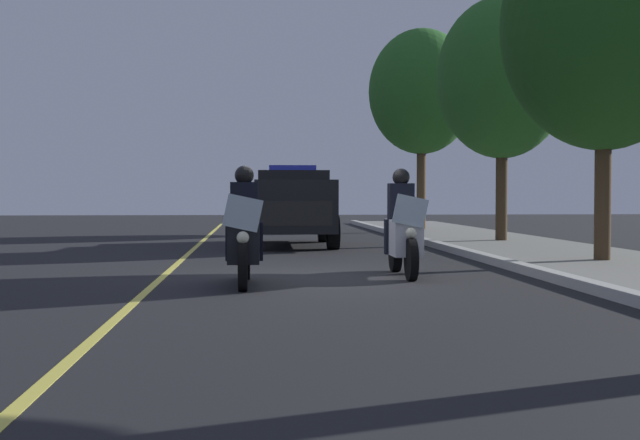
{
  "coord_description": "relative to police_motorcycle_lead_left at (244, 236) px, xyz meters",
  "views": [
    {
      "loc": [
        12.76,
        -1.03,
        1.29
      ],
      "look_at": [
        -0.0,
        0.0,
        0.9
      ],
      "focal_mm": 45.91,
      "sensor_mm": 36.0,
      "label": 1
    }
  ],
  "objects": [
    {
      "name": "lane_stripe_center",
      "position": [
        -1.01,
        -1.3,
        -0.7
      ],
      "size": [
        48.0,
        0.12,
        0.01
      ],
      "primitive_type": "cube",
      "color": "#E0D14C",
      "rests_on": "ground"
    },
    {
      "name": "tree_behind_suv",
      "position": [
        -16.45,
        5.97,
        4.18
      ],
      "size": [
        3.68,
        3.68,
        6.97
      ],
      "color": "#4C3823",
      "rests_on": "sidewalk_strip"
    },
    {
      "name": "police_motorcycle_lead_right",
      "position": [
        -1.11,
        2.51,
        0.0
      ],
      "size": [
        2.14,
        0.56,
        1.72
      ],
      "color": "black",
      "rests_on": "ground"
    },
    {
      "name": "tree_far_back",
      "position": [
        -9.34,
        6.65,
        3.66
      ],
      "size": [
        3.44,
        3.44,
        6.39
      ],
      "color": "#42301E",
      "rests_on": "sidewalk_strip"
    },
    {
      "name": "tree_mid_block",
      "position": [
        -2.8,
        6.53,
        3.69
      ],
      "size": [
        3.76,
        3.76,
        6.59
      ],
      "color": "#42301E",
      "rests_on": "sidewalk_strip"
    },
    {
      "name": "police_motorcycle_lead_left",
      "position": [
        0.0,
        0.0,
        0.0
      ],
      "size": [
        2.14,
        0.56,
        1.72
      ],
      "color": "black",
      "rests_on": "ground"
    },
    {
      "name": "curb_strip",
      "position": [
        -1.01,
        4.61,
        -0.62
      ],
      "size": [
        48.0,
        0.24,
        0.15
      ],
      "primitive_type": "cube",
      "color": "#B7B5AD",
      "rests_on": "ground"
    },
    {
      "name": "police_suv",
      "position": [
        -9.06,
        1.13,
        0.37
      ],
      "size": [
        4.93,
        2.12,
        2.05
      ],
      "color": "black",
      "rests_on": "ground"
    },
    {
      "name": "ground_plane",
      "position": [
        -1.01,
        1.17,
        -0.7
      ],
      "size": [
        80.0,
        80.0,
        0.0
      ],
      "primitive_type": "plane",
      "color": "black"
    }
  ]
}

